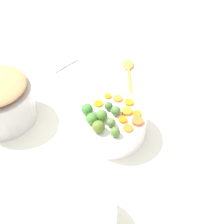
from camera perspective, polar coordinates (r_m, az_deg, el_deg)
tabletop at (r=1.20m, az=1.44°, el=-4.04°), size 2.40×2.40×0.02m
serving_bowl_carrots at (r=1.15m, az=0.00°, el=-2.04°), size 0.24×0.24×0.10m
metal_pot at (r=1.26m, az=-18.89°, el=1.32°), size 0.25×0.25×0.14m
carrot_slice_0 at (r=1.15m, az=2.97°, el=1.69°), size 0.04×0.04×0.01m
carrot_slice_1 at (r=1.15m, az=-2.45°, el=1.40°), size 0.04×0.04×0.01m
carrot_slice_2 at (r=1.07m, az=2.80°, el=-2.84°), size 0.05×0.05×0.01m
carrot_slice_3 at (r=1.12m, az=2.61°, el=0.11°), size 0.05×0.05×0.01m
carrot_slice_4 at (r=1.18m, az=-0.74°, el=2.79°), size 0.04×0.04×0.01m
carrot_slice_5 at (r=1.09m, az=1.90°, el=-1.35°), size 0.03×0.03×0.01m
carrot_slice_6 at (r=1.17m, az=0.98°, el=2.38°), size 0.04×0.04×0.01m
carrot_slice_7 at (r=1.09m, az=4.46°, el=-1.59°), size 0.06×0.06×0.01m
carrot_slice_8 at (r=1.12m, az=4.38°, el=-0.29°), size 0.04×0.04×0.01m
brussels_sprout_0 at (r=1.11m, az=-4.36°, el=0.48°), size 0.04×0.04×0.04m
brussels_sprout_1 at (r=1.11m, az=0.67°, el=0.23°), size 0.03×0.03×0.03m
brussels_sprout_2 at (r=1.13m, az=-0.53°, el=1.14°), size 0.03×0.03×0.03m
brussels_sprout_3 at (r=1.04m, az=0.55°, el=-3.50°), size 0.03×0.03×0.03m
brussels_sprout_4 at (r=1.07m, az=0.05°, el=-1.97°), size 0.03×0.03×0.03m
brussels_sprout_5 at (r=1.08m, az=-3.55°, el=-1.17°), size 0.04×0.04×0.04m
brussels_sprout_6 at (r=1.05m, az=-2.36°, el=-2.58°), size 0.04×0.04×0.04m
brussels_sprout_7 at (r=1.09m, az=-1.82°, el=-0.63°), size 0.04×0.04×0.04m
wooden_spoon at (r=1.44m, az=2.90°, el=7.05°), size 0.19×0.26×0.01m
casserole_dish at (r=0.96m, az=-6.39°, el=-18.25°), size 0.23×0.23×0.10m
dish_towel at (r=1.52m, az=-9.40°, el=8.98°), size 0.16×0.16×0.01m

